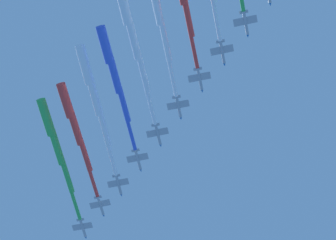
# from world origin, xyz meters

# --- Properties ---
(jet_lead) EXTENTS (19.56, 62.05, 3.71)m
(jet_lead) POSITION_xyz_m (43.44, -12.41, 200.63)
(jet_lead) COLOR #9EA3AD
(jet_port_inner) EXTENTS (19.27, 57.67, 3.66)m
(jet_port_inner) POSITION_xyz_m (35.57, -4.41, 200.18)
(jet_port_inner) COLOR #9EA3AD
(jet_starboard_inner) EXTENTS (18.92, 62.11, 3.66)m
(jet_starboard_inner) POSITION_xyz_m (27.61, 9.36, 197.97)
(jet_starboard_inner) COLOR #9EA3AD
(jet_port_mid) EXTENTS (19.07, 58.22, 3.68)m
(jet_port_mid) POSITION_xyz_m (19.95, 17.66, 198.38)
(jet_port_mid) COLOR #9EA3AD
(jet_starboard_mid) EXTENTS (20.12, 62.97, 3.68)m
(jet_starboard_mid) POSITION_xyz_m (12.92, 31.62, 198.10)
(jet_starboard_mid) COLOR #9EA3AD
(jet_port_outer) EXTENTS (19.61, 65.89, 3.67)m
(jet_port_outer) POSITION_xyz_m (4.86, 44.40, 199.33)
(jet_port_outer) COLOR #9EA3AD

